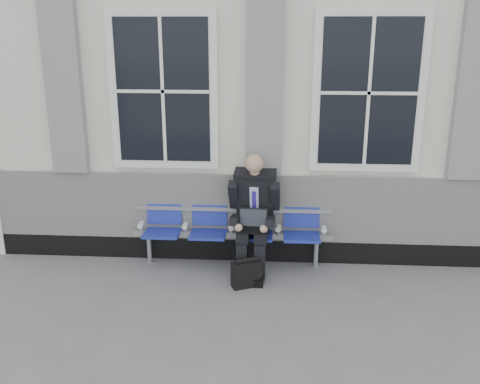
{
  "coord_description": "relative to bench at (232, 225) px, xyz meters",
  "views": [
    {
      "loc": [
        -0.76,
        -5.14,
        3.04
      ],
      "look_at": [
        -1.16,
        0.9,
        1.13
      ],
      "focal_mm": 40.0,
      "sensor_mm": 36.0,
      "label": 1
    }
  ],
  "objects": [
    {
      "name": "ground",
      "position": [
        1.3,
        -1.32,
        -0.55
      ],
      "size": [
        70.0,
        70.0,
        0.0
      ],
      "primitive_type": "plane",
      "color": "slate",
      "rests_on": "ground"
    },
    {
      "name": "station_building",
      "position": [
        1.28,
        2.15,
        1.67
      ],
      "size": [
        14.4,
        4.4,
        4.49
      ],
      "color": "silver",
      "rests_on": "ground"
    },
    {
      "name": "bench",
      "position": [
        0.0,
        0.0,
        0.0
      ],
      "size": [
        2.6,
        0.47,
        0.91
      ],
      "color": "#9EA0A3",
      "rests_on": "ground"
    },
    {
      "name": "businessman",
      "position": [
        0.29,
        -0.14,
        0.26
      ],
      "size": [
        0.65,
        0.87,
        1.53
      ],
      "color": "black",
      "rests_on": "ground"
    },
    {
      "name": "briefcase",
      "position": [
        0.23,
        -0.63,
        -0.38
      ],
      "size": [
        0.38,
        0.28,
        0.36
      ],
      "color": "black",
      "rests_on": "ground"
    }
  ]
}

